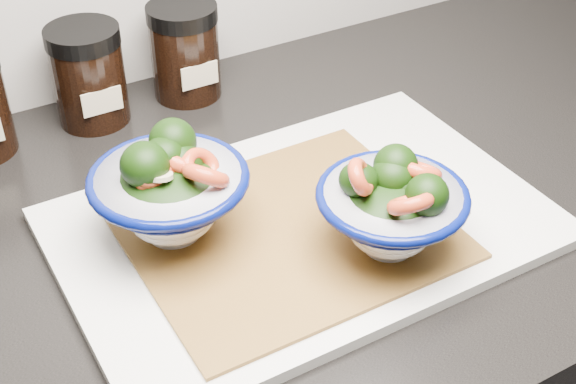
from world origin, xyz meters
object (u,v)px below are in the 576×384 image
cutting_board (303,225)px  bowl_left (170,190)px  spice_jar_c (89,75)px  spice_jar_d (185,51)px  bowl_right (392,207)px

cutting_board → bowl_left: bowl_left is taller
cutting_board → bowl_left: 0.13m
spice_jar_c → spice_jar_d: 0.12m
cutting_board → bowl_right: size_ratio=3.36×
bowl_right → spice_jar_d: 0.37m
bowl_right → spice_jar_c: (-0.15, 0.36, -0.00)m
bowl_left → bowl_right: bowl_right is taller
spice_jar_c → spice_jar_d: same height
bowl_right → spice_jar_c: bowl_right is taller
cutting_board → bowl_left: size_ratio=3.13×
spice_jar_c → spice_jar_d: (0.12, 0.00, 0.00)m
bowl_right → spice_jar_d: size_ratio=1.18×
bowl_right → spice_jar_d: (-0.03, 0.36, -0.00)m
cutting_board → spice_jar_d: 0.30m
spice_jar_c → bowl_left: bearing=-92.2°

